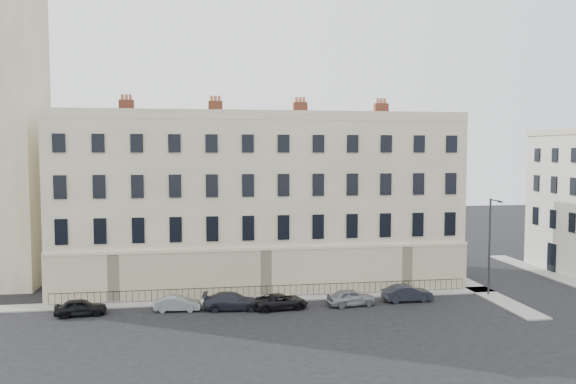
{
  "coord_description": "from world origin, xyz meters",
  "views": [
    {
      "loc": [
        -11.36,
        -40.86,
        12.25
      ],
      "look_at": [
        -3.48,
        10.0,
        8.62
      ],
      "focal_mm": 35.0,
      "sensor_mm": 36.0,
      "label": 1
    }
  ],
  "objects_px": {
    "car_f": "(407,293)",
    "streetlamp": "(490,242)",
    "car_a": "(81,307)",
    "car_e": "(351,297)",
    "car_d": "(281,301)",
    "car_c": "(233,301)",
    "car_b": "(178,303)"
  },
  "relations": [
    {
      "from": "car_f",
      "to": "streetlamp",
      "type": "height_order",
      "value": "streetlamp"
    },
    {
      "from": "car_a",
      "to": "streetlamp",
      "type": "relative_size",
      "value": 0.45
    },
    {
      "from": "car_e",
      "to": "streetlamp",
      "type": "height_order",
      "value": "streetlamp"
    },
    {
      "from": "car_f",
      "to": "car_e",
      "type": "bearing_deg",
      "value": 95.08
    },
    {
      "from": "car_f",
      "to": "streetlamp",
      "type": "relative_size",
      "value": 0.49
    },
    {
      "from": "car_d",
      "to": "car_c",
      "type": "bearing_deg",
      "value": 77.35
    },
    {
      "from": "car_e",
      "to": "car_f",
      "type": "relative_size",
      "value": 0.96
    },
    {
      "from": "car_a",
      "to": "car_d",
      "type": "bearing_deg",
      "value": -98.14
    },
    {
      "from": "car_c",
      "to": "streetlamp",
      "type": "xyz_separation_m",
      "value": [
        21.93,
        0.9,
        3.96
      ]
    },
    {
      "from": "car_a",
      "to": "car_b",
      "type": "xyz_separation_m",
      "value": [
        7.14,
        0.18,
        -0.05
      ]
    },
    {
      "from": "car_a",
      "to": "car_c",
      "type": "xyz_separation_m",
      "value": [
        11.39,
        -0.12,
        0.03
      ]
    },
    {
      "from": "car_a",
      "to": "streetlamp",
      "type": "distance_m",
      "value": 33.57
    },
    {
      "from": "car_a",
      "to": "car_f",
      "type": "bearing_deg",
      "value": -96.03
    },
    {
      "from": "car_a",
      "to": "car_b",
      "type": "height_order",
      "value": "car_a"
    },
    {
      "from": "car_b",
      "to": "car_f",
      "type": "distance_m",
      "value": 18.6
    },
    {
      "from": "car_c",
      "to": "streetlamp",
      "type": "bearing_deg",
      "value": -81.56
    },
    {
      "from": "car_c",
      "to": "car_a",
      "type": "bearing_deg",
      "value": 95.48
    },
    {
      "from": "car_f",
      "to": "car_c",
      "type": "bearing_deg",
      "value": 89.8
    },
    {
      "from": "car_a",
      "to": "streetlamp",
      "type": "bearing_deg",
      "value": -94.99
    },
    {
      "from": "car_a",
      "to": "car_e",
      "type": "relative_size",
      "value": 0.96
    },
    {
      "from": "car_b",
      "to": "car_c",
      "type": "xyz_separation_m",
      "value": [
        4.25,
        -0.31,
        0.09
      ]
    },
    {
      "from": "car_b",
      "to": "car_c",
      "type": "relative_size",
      "value": 0.77
    },
    {
      "from": "car_e",
      "to": "car_b",
      "type": "bearing_deg",
      "value": 80.79
    },
    {
      "from": "car_d",
      "to": "car_f",
      "type": "distance_m",
      "value": 10.62
    },
    {
      "from": "car_c",
      "to": "car_f",
      "type": "xyz_separation_m",
      "value": [
        14.35,
        0.25,
        0.0
      ]
    },
    {
      "from": "car_b",
      "to": "car_e",
      "type": "bearing_deg",
      "value": -88.55
    },
    {
      "from": "car_f",
      "to": "streetlamp",
      "type": "bearing_deg",
      "value": -86.36
    },
    {
      "from": "car_b",
      "to": "car_d",
      "type": "height_order",
      "value": "car_d"
    },
    {
      "from": "car_b",
      "to": "streetlamp",
      "type": "relative_size",
      "value": 0.42
    },
    {
      "from": "car_a",
      "to": "car_b",
      "type": "relative_size",
      "value": 1.06
    },
    {
      "from": "car_c",
      "to": "car_f",
      "type": "relative_size",
      "value": 1.13
    },
    {
      "from": "car_b",
      "to": "car_f",
      "type": "bearing_deg",
      "value": -86.23
    }
  ]
}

